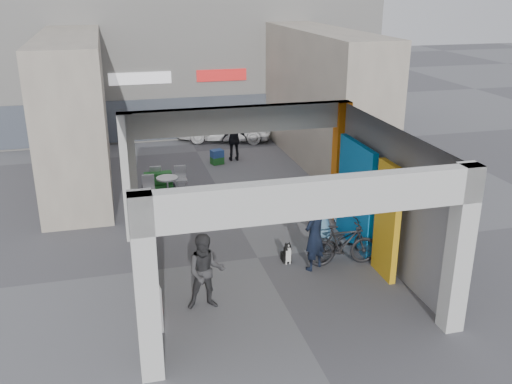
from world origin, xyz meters
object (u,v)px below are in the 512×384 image
object	(u,v)px
man_with_dog	(315,235)
produce_stand	(159,186)
bicycle_rear	(343,245)
white_van	(224,125)
man_crates	(234,140)
man_back_turned	(206,272)
border_collie	(287,254)
man_elderly	(323,213)
bicycle_front	(345,240)
cafe_set	(163,187)

from	to	relation	value
man_with_dog	produce_stand	bearing A→B (deg)	-96.00
bicycle_rear	white_van	world-z (taller)	white_van
man_crates	bicycle_rear	world-z (taller)	man_crates
man_with_dog	man_back_turned	bearing A→B (deg)	-12.04
produce_stand	border_collie	world-z (taller)	produce_stand
man_elderly	bicycle_front	distance (m)	1.27
man_with_dog	bicycle_front	world-z (taller)	man_with_dog
produce_stand	man_back_turned	xyz separation A→B (m)	(0.33, -7.32, 0.57)
man_back_turned	bicycle_rear	world-z (taller)	man_back_turned
cafe_set	bicycle_rear	world-z (taller)	bicycle_rear
border_collie	man_crates	world-z (taller)	man_crates
produce_stand	man_elderly	size ratio (longest dim) A/B	0.73
man_back_turned	white_van	world-z (taller)	man_back_turned
bicycle_front	bicycle_rear	world-z (taller)	bicycle_rear
man_back_turned	man_elderly	xyz separation A→B (m)	(3.69, 2.74, -0.12)
cafe_set	man_with_dog	size ratio (longest dim) A/B	0.83
bicycle_rear	white_van	distance (m)	12.39
border_collie	white_van	size ratio (longest dim) A/B	0.14
border_collie	bicycle_rear	world-z (taller)	bicycle_rear
cafe_set	man_crates	xyz separation A→B (m)	(3.13, 3.36, 0.52)
man_back_turned	white_van	size ratio (longest dim) A/B	0.42
man_elderly	man_with_dog	bearing A→B (deg)	-121.69
man_with_dog	man_back_turned	distance (m)	3.05
white_van	border_collie	bearing A→B (deg)	-167.49
white_van	cafe_set	bearing A→B (deg)	168.99
produce_stand	man_elderly	distance (m)	6.11
man_back_turned	man_crates	world-z (taller)	man_back_turned
border_collie	bicycle_front	xyz separation A→B (m)	(1.53, -0.07, 0.23)
border_collie	produce_stand	bearing A→B (deg)	115.02
white_van	man_back_turned	bearing A→B (deg)	-176.60
man_with_dog	man_crates	bearing A→B (deg)	-123.54
man_crates	bicycle_front	size ratio (longest dim) A/B	0.96
cafe_set	bicycle_rear	xyz separation A→B (m)	(3.81, -5.94, 0.23)
produce_stand	bicycle_rear	world-z (taller)	bicycle_rear
produce_stand	man_with_dog	size ratio (longest dim) A/B	0.60
bicycle_front	white_van	bearing A→B (deg)	-12.35
man_with_dog	man_back_turned	xyz separation A→B (m)	(-2.85, -1.10, -0.04)
man_crates	man_elderly	bearing A→B (deg)	97.68
produce_stand	white_van	distance (m)	7.10
man_elderly	man_crates	bearing A→B (deg)	91.23
bicycle_front	white_van	world-z (taller)	white_van
produce_stand	man_back_turned	bearing A→B (deg)	-87.05
cafe_set	border_collie	world-z (taller)	cafe_set
produce_stand	border_collie	bearing A→B (deg)	-64.94
bicycle_front	white_van	distance (m)	12.01
produce_stand	white_van	world-z (taller)	white_van
bicycle_rear	bicycle_front	bearing A→B (deg)	-27.56
man_back_turned	man_crates	xyz separation A→B (m)	(2.92, 10.41, -0.02)
man_with_dog	bicycle_rear	distance (m)	0.83
cafe_set	bicycle_rear	bearing A→B (deg)	-57.32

